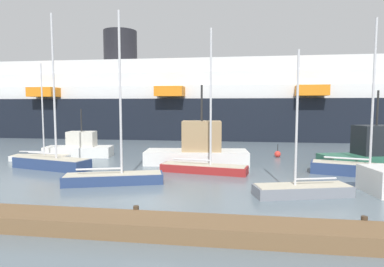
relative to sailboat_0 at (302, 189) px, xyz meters
name	(u,v)px	position (x,y,z in m)	size (l,w,h in m)	color
ground_plane	(154,203)	(-7.71, -2.47, -0.41)	(600.00, 600.00, 0.00)	slate
dock_pier	(129,225)	(-7.71, -6.36, -0.09)	(22.44, 1.96, 0.77)	brown
sailboat_0	(302,189)	(0.00, 0.00, 0.00)	(5.51, 2.85, 7.93)	gray
sailboat_1	(114,176)	(-11.29, 1.19, 0.12)	(6.35, 3.25, 10.76)	navy
sailboat_2	(204,166)	(-6.01, 5.44, 0.10)	(6.60, 2.55, 10.46)	maroon
sailboat_4	(361,167)	(5.13, 5.95, 0.19)	(6.83, 3.23, 10.88)	navy
sailboat_5	(52,161)	(-18.02, 5.20, 0.19)	(6.74, 3.27, 11.88)	navy
sailboat_6	(40,156)	(-21.24, 8.62, 0.00)	(5.19, 1.70, 8.66)	white
fishing_boat_0	(373,152)	(7.23, 9.57, 0.80)	(8.38, 4.72, 6.16)	#2D6B51
fishing_boat_1	(198,149)	(-6.87, 9.13, 0.88)	(8.97, 3.99, 6.69)	white
fishing_boat_3	(80,148)	(-18.75, 11.25, 0.48)	(6.54, 3.16, 4.66)	white
channel_buoy_0	(278,154)	(0.25, 13.64, -0.10)	(0.60, 0.60, 1.27)	red
cruise_ship	(237,103)	(-3.74, 34.30, 5.03)	(108.10, 16.97, 17.19)	black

